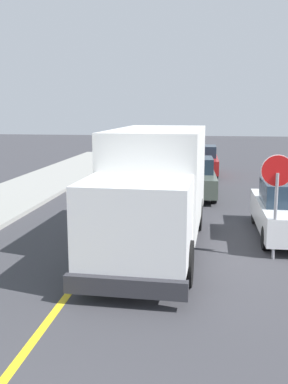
# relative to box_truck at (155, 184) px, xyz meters

# --- Properties ---
(centre_line_yellow) EXTENTS (0.16, 56.00, 0.01)m
(centre_line_yellow) POSITION_rel_box_truck_xyz_m (-1.39, 0.72, -1.76)
(centre_line_yellow) COLOR gold
(centre_line_yellow) RESTS_ON ground
(box_truck) EXTENTS (2.62, 7.25, 3.20)m
(box_truck) POSITION_rel_box_truck_xyz_m (0.00, 0.00, 0.00)
(box_truck) COLOR silver
(box_truck) RESTS_ON ground
(parked_car_near) EXTENTS (1.98, 4.47, 1.67)m
(parked_car_near) POSITION_rel_box_truck_xyz_m (0.85, 7.43, -0.97)
(parked_car_near) COLOR #4C564C
(parked_car_near) RESTS_ON ground
(parked_car_mid) EXTENTS (1.87, 4.43, 1.67)m
(parked_car_mid) POSITION_rel_box_truck_xyz_m (1.10, 13.73, -0.97)
(parked_car_mid) COLOR maroon
(parked_car_mid) RESTS_ON ground
(stop_sign) EXTENTS (0.80, 0.10, 2.65)m
(stop_sign) POSITION_rel_box_truck_xyz_m (3.09, -0.54, 0.09)
(stop_sign) COLOR gray
(stop_sign) RESTS_ON ground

